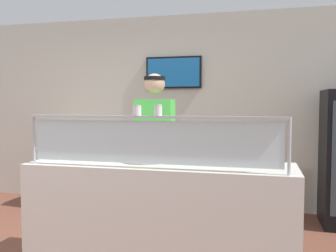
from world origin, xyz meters
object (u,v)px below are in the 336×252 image
(pizza_server, at_px, (140,157))
(worker_figure, at_px, (155,148))
(pizza_box_stack, at_px, (66,139))
(parmesan_shaker, at_px, (137,111))
(pizza_tray, at_px, (145,159))
(pepper_flake_shaker, at_px, (158,111))

(pizza_server, xyz_separation_m, worker_figure, (-0.02, 0.51, 0.02))
(pizza_server, xyz_separation_m, pizza_box_stack, (-1.64, 1.61, -0.03))
(pizza_server, bearing_deg, parmesan_shaker, -62.83)
(pizza_tray, height_order, parmesan_shaker, parmesan_shaker)
(parmesan_shaker, xyz_separation_m, worker_figure, (-0.10, 0.85, -0.40))
(pizza_tray, xyz_separation_m, pizza_box_stack, (-1.68, 1.59, -0.01))
(pizza_box_stack, bearing_deg, parmesan_shaker, -48.36)
(pizza_tray, xyz_separation_m, parmesan_shaker, (0.05, -0.35, 0.44))
(parmesan_shaker, distance_m, pepper_flake_shaker, 0.17)
(pizza_tray, xyz_separation_m, pizza_server, (-0.04, -0.02, 0.02))
(pizza_tray, height_order, pizza_server, pizza_server)
(pizza_tray, bearing_deg, pizza_box_stack, 136.60)
(parmesan_shaker, distance_m, pizza_box_stack, 2.63)
(parmesan_shaker, xyz_separation_m, pizza_box_stack, (-1.72, 1.94, -0.44))
(pizza_server, bearing_deg, pepper_flake_shaker, -39.94)
(worker_figure, bearing_deg, pizza_server, -88.22)
(pizza_server, distance_m, parmesan_shaker, 0.54)
(pizza_box_stack, bearing_deg, pepper_flake_shaker, -45.69)
(parmesan_shaker, bearing_deg, pizza_server, 104.51)
(parmesan_shaker, relative_size, worker_figure, 0.05)
(pepper_flake_shaker, distance_m, pizza_box_stack, 2.75)
(pepper_flake_shaker, bearing_deg, pizza_box_stack, 134.31)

